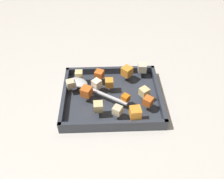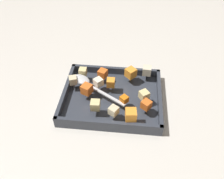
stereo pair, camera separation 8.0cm
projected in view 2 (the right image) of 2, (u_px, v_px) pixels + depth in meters
ground_plane at (106, 104)px, 0.82m from camera, size 4.00×4.00×0.00m
baking_dish at (112, 98)px, 0.83m from camera, size 0.33×0.27×0.04m
carrot_chunk_heap_side at (131, 115)px, 0.71m from camera, size 0.04×0.04×0.03m
carrot_chunk_near_right at (131, 73)px, 0.85m from camera, size 0.05×0.05×0.03m
carrot_chunk_far_left at (111, 83)px, 0.82m from camera, size 0.03×0.03×0.03m
carrot_chunk_near_spoon at (146, 105)px, 0.75m from camera, size 0.04×0.04×0.03m
carrot_chunk_center at (87, 89)px, 0.79m from camera, size 0.04×0.04×0.03m
carrot_chunk_corner_ne at (124, 99)px, 0.77m from camera, size 0.03×0.03×0.02m
carrot_chunk_corner_sw at (103, 73)px, 0.85m from camera, size 0.04×0.04×0.03m
potato_chunk_under_handle at (73, 80)px, 0.83m from camera, size 0.03×0.03×0.03m
potato_chunk_mid_left at (144, 94)px, 0.78m from camera, size 0.04×0.04×0.03m
potato_chunk_near_left at (83, 72)px, 0.86m from camera, size 0.03×0.03×0.03m
potato_chunk_back_center at (114, 111)px, 0.73m from camera, size 0.04×0.04×0.03m
potato_chunk_rim_edge at (95, 105)px, 0.74m from camera, size 0.03×0.03×0.03m
parsnip_chunk_corner_se at (147, 70)px, 0.86m from camera, size 0.03×0.03×0.03m
parsnip_chunk_far_right at (98, 82)px, 0.82m from camera, size 0.04×0.04×0.03m
serving_spoon at (84, 81)px, 0.83m from camera, size 0.21×0.14×0.02m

